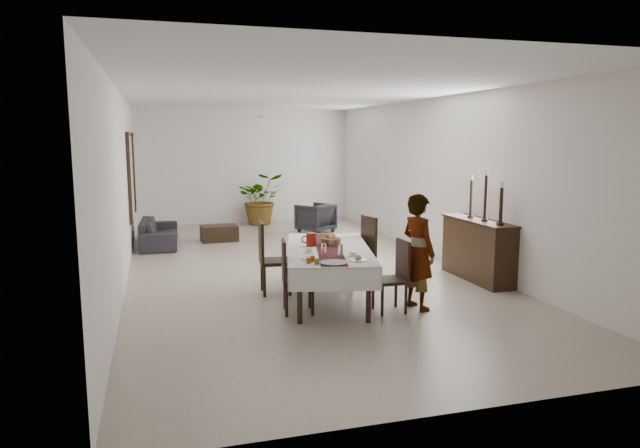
# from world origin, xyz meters

# --- Properties ---
(floor) EXTENTS (6.00, 12.00, 0.00)m
(floor) POSITION_xyz_m (0.00, 0.00, 0.00)
(floor) COLOR #B6A690
(floor) RESTS_ON ground
(ceiling) EXTENTS (6.00, 12.00, 0.02)m
(ceiling) POSITION_xyz_m (0.00, 0.00, 3.20)
(ceiling) COLOR white
(ceiling) RESTS_ON wall_back
(wall_back) EXTENTS (6.00, 0.02, 3.20)m
(wall_back) POSITION_xyz_m (0.00, 6.00, 1.60)
(wall_back) COLOR white
(wall_back) RESTS_ON floor
(wall_front) EXTENTS (6.00, 0.02, 3.20)m
(wall_front) POSITION_xyz_m (0.00, -6.00, 1.60)
(wall_front) COLOR white
(wall_front) RESTS_ON floor
(wall_left) EXTENTS (0.02, 12.00, 3.20)m
(wall_left) POSITION_xyz_m (-3.00, 0.00, 1.60)
(wall_left) COLOR white
(wall_left) RESTS_ON floor
(wall_right) EXTENTS (0.02, 12.00, 3.20)m
(wall_right) POSITION_xyz_m (3.00, 0.00, 1.60)
(wall_right) COLOR white
(wall_right) RESTS_ON floor
(dining_table_top) EXTENTS (1.56, 2.63, 0.05)m
(dining_table_top) POSITION_xyz_m (-0.01, -2.21, 0.74)
(dining_table_top) COLOR black
(dining_table_top) RESTS_ON table_leg_fl
(table_leg_fl) EXTENTS (0.09, 0.09, 0.72)m
(table_leg_fl) POSITION_xyz_m (-0.72, -3.24, 0.36)
(table_leg_fl) COLOR black
(table_leg_fl) RESTS_ON floor
(table_leg_fr) EXTENTS (0.09, 0.09, 0.72)m
(table_leg_fr) POSITION_xyz_m (0.16, -3.45, 0.36)
(table_leg_fr) COLOR black
(table_leg_fr) RESTS_ON floor
(table_leg_bl) EXTENTS (0.09, 0.09, 0.72)m
(table_leg_bl) POSITION_xyz_m (-0.18, -0.97, 0.36)
(table_leg_bl) COLOR black
(table_leg_bl) RESTS_ON floor
(table_leg_br) EXTENTS (0.09, 0.09, 0.72)m
(table_leg_br) POSITION_xyz_m (0.69, -1.18, 0.36)
(table_leg_br) COLOR black
(table_leg_br) RESTS_ON floor
(tablecloth_top) EXTENTS (1.78, 2.85, 0.01)m
(tablecloth_top) POSITION_xyz_m (-0.01, -2.21, 0.77)
(tablecloth_top) COLOR silver
(tablecloth_top) RESTS_ON dining_table_top
(tablecloth_drape_left) EXTENTS (0.62, 2.57, 0.31)m
(tablecloth_drape_left) POSITION_xyz_m (-0.60, -2.07, 0.62)
(tablecloth_drape_left) COLOR white
(tablecloth_drape_left) RESTS_ON dining_table_top
(tablecloth_drape_right) EXTENTS (0.62, 2.57, 0.31)m
(tablecloth_drape_right) POSITION_xyz_m (0.57, -2.35, 0.62)
(tablecloth_drape_right) COLOR silver
(tablecloth_drape_right) RESTS_ON dining_table_top
(tablecloth_drape_near) EXTENTS (1.18, 0.29, 0.31)m
(tablecloth_drape_near) POSITION_xyz_m (-0.32, -3.49, 0.62)
(tablecloth_drape_near) COLOR white
(tablecloth_drape_near) RESTS_ON dining_table_top
(tablecloth_drape_far) EXTENTS (1.18, 0.29, 0.31)m
(tablecloth_drape_far) POSITION_xyz_m (0.29, -0.93, 0.62)
(tablecloth_drape_far) COLOR silver
(tablecloth_drape_far) RESTS_ON dining_table_top
(table_runner) EXTENTS (0.94, 2.57, 0.00)m
(table_runner) POSITION_xyz_m (-0.01, -2.21, 0.78)
(table_runner) COLOR #5A1B19
(table_runner) RESTS_ON tablecloth_top
(red_pitcher) EXTENTS (0.18, 0.18, 0.20)m
(red_pitcher) POSITION_xyz_m (-0.23, -2.00, 0.88)
(red_pitcher) COLOR maroon
(red_pitcher) RESTS_ON tablecloth_top
(pitcher_handle) EXTENTS (0.12, 0.05, 0.12)m
(pitcher_handle) POSITION_xyz_m (-0.31, -1.98, 0.88)
(pitcher_handle) COLOR maroon
(pitcher_handle) RESTS_ON red_pitcher
(wine_glass_near) EXTENTS (0.07, 0.07, 0.17)m
(wine_glass_near) POSITION_xyz_m (-0.05, -2.89, 0.87)
(wine_glass_near) COLOR silver
(wine_glass_near) RESTS_ON tablecloth_top
(wine_glass_mid) EXTENTS (0.07, 0.07, 0.17)m
(wine_glass_mid) POSITION_xyz_m (-0.24, -2.73, 0.87)
(wine_glass_mid) COLOR white
(wine_glass_mid) RESTS_ON tablecloth_top
(wine_glass_far) EXTENTS (0.07, 0.07, 0.17)m
(wine_glass_far) POSITION_xyz_m (0.05, -2.17, 0.87)
(wine_glass_far) COLOR white
(wine_glass_far) RESTS_ON tablecloth_top
(teacup_right) EXTENTS (0.09, 0.09, 0.06)m
(teacup_right) POSITION_xyz_m (0.14, -2.88, 0.81)
(teacup_right) COLOR white
(teacup_right) RESTS_ON saucer_right
(saucer_right) EXTENTS (0.15, 0.15, 0.01)m
(saucer_right) POSITION_xyz_m (0.14, -2.88, 0.79)
(saucer_right) COLOR white
(saucer_right) RESTS_ON tablecloth_top
(teacup_left) EXTENTS (0.09, 0.09, 0.06)m
(teacup_left) POSITION_xyz_m (-0.39, -2.49, 0.81)
(teacup_left) COLOR white
(teacup_left) RESTS_ON saucer_left
(saucer_left) EXTENTS (0.15, 0.15, 0.01)m
(saucer_left) POSITION_xyz_m (-0.39, -2.49, 0.79)
(saucer_left) COLOR white
(saucer_left) RESTS_ON tablecloth_top
(plate_near_right) EXTENTS (0.25, 0.25, 0.02)m
(plate_near_right) POSITION_xyz_m (0.10, -3.18, 0.79)
(plate_near_right) COLOR white
(plate_near_right) RESTS_ON tablecloth_top
(bread_near_right) EXTENTS (0.09, 0.09, 0.09)m
(bread_near_right) POSITION_xyz_m (0.10, -3.18, 0.82)
(bread_near_right) COLOR tan
(bread_near_right) RESTS_ON plate_near_right
(plate_near_left) EXTENTS (0.25, 0.25, 0.02)m
(plate_near_left) POSITION_xyz_m (-0.49, -2.89, 0.79)
(plate_near_left) COLOR silver
(plate_near_left) RESTS_ON tablecloth_top
(plate_far_left) EXTENTS (0.25, 0.25, 0.02)m
(plate_far_left) POSITION_xyz_m (-0.20, -1.59, 0.79)
(plate_far_left) COLOR white
(plate_far_left) RESTS_ON tablecloth_top
(serving_tray) EXTENTS (0.37, 0.37, 0.02)m
(serving_tray) POSITION_xyz_m (-0.26, -3.26, 0.79)
(serving_tray) COLOR #444449
(serving_tray) RESTS_ON tablecloth_top
(jam_jar_a) EXTENTS (0.07, 0.07, 0.08)m
(jam_jar_a) POSITION_xyz_m (-0.49, -3.23, 0.82)
(jam_jar_a) COLOR #8C6214
(jam_jar_a) RESTS_ON tablecloth_top
(jam_jar_b) EXTENTS (0.07, 0.07, 0.08)m
(jam_jar_b) POSITION_xyz_m (-0.57, -3.15, 0.82)
(jam_jar_b) COLOR brown
(jam_jar_b) RESTS_ON tablecloth_top
(jam_jar_c) EXTENTS (0.07, 0.07, 0.08)m
(jam_jar_c) POSITION_xyz_m (-0.50, -3.06, 0.82)
(jam_jar_c) COLOR #8B3B14
(jam_jar_c) RESTS_ON tablecloth_top
(fruit_basket) EXTENTS (0.31, 0.31, 0.10)m
(fruit_basket) POSITION_xyz_m (0.10, -1.97, 0.83)
(fruit_basket) COLOR brown
(fruit_basket) RESTS_ON tablecloth_top
(fruit_red) EXTENTS (0.09, 0.09, 0.09)m
(fruit_red) POSITION_xyz_m (0.13, -1.96, 0.91)
(fruit_red) COLOR #A1101B
(fruit_red) RESTS_ON fruit_basket
(fruit_green) EXTENTS (0.08, 0.08, 0.08)m
(fruit_green) POSITION_xyz_m (0.06, -1.93, 0.91)
(fruit_green) COLOR #528227
(fruit_green) RESTS_ON fruit_basket
(fruit_yellow) EXTENTS (0.09, 0.09, 0.09)m
(fruit_yellow) POSITION_xyz_m (0.08, -2.02, 0.91)
(fruit_yellow) COLOR gold
(fruit_yellow) RESTS_ON fruit_basket
(chair_right_near_seat) EXTENTS (0.43, 0.43, 0.05)m
(chair_right_near_seat) POSITION_xyz_m (0.61, -3.08, 0.45)
(chair_right_near_seat) COLOR black
(chair_right_near_seat) RESTS_ON chair_right_near_leg_fl
(chair_right_near_leg_fl) EXTENTS (0.04, 0.04, 0.42)m
(chair_right_near_leg_fl) POSITION_xyz_m (0.78, -3.25, 0.21)
(chair_right_near_leg_fl) COLOR black
(chair_right_near_leg_fl) RESTS_ON floor
(chair_right_near_leg_fr) EXTENTS (0.04, 0.04, 0.42)m
(chair_right_near_leg_fr) POSITION_xyz_m (0.78, -2.91, 0.21)
(chair_right_near_leg_fr) COLOR black
(chair_right_near_leg_fr) RESTS_ON floor
(chair_right_near_leg_bl) EXTENTS (0.04, 0.04, 0.42)m
(chair_right_near_leg_bl) POSITION_xyz_m (0.43, -3.25, 0.21)
(chair_right_near_leg_bl) COLOR black
(chair_right_near_leg_bl) RESTS_ON floor
(chair_right_near_leg_br) EXTENTS (0.04, 0.04, 0.42)m
(chair_right_near_leg_br) POSITION_xyz_m (0.44, -2.90, 0.21)
(chair_right_near_leg_br) COLOR black
(chair_right_near_leg_br) RESTS_ON floor
(chair_right_near_back) EXTENTS (0.04, 0.43, 0.54)m
(chair_right_near_back) POSITION_xyz_m (0.80, -3.08, 0.74)
(chair_right_near_back) COLOR black
(chair_right_near_back) RESTS_ON chair_right_near_seat
(chair_right_far_seat) EXTENTS (0.55, 0.55, 0.05)m
(chair_right_far_seat) POSITION_xyz_m (0.69, -1.53, 0.50)
(chair_right_far_seat) COLOR black
(chair_right_far_seat) RESTS_ON chair_right_far_leg_fl
(chair_right_far_leg_fl) EXTENTS (0.05, 0.05, 0.47)m
(chair_right_far_leg_fl) POSITION_xyz_m (0.91, -1.69, 0.24)
(chair_right_far_leg_fl) COLOR black
(chair_right_far_leg_fl) RESTS_ON floor
(chair_right_far_leg_fr) EXTENTS (0.05, 0.05, 0.47)m
(chair_right_far_leg_fr) POSITION_xyz_m (0.85, -1.30, 0.24)
(chair_right_far_leg_fr) COLOR black
(chair_right_far_leg_fr) RESTS_ON floor
(chair_right_far_leg_bl) EXTENTS (0.05, 0.05, 0.47)m
(chair_right_far_leg_bl) POSITION_xyz_m (0.53, -1.75, 0.24)
(chair_right_far_leg_bl) COLOR black
(chair_right_far_leg_bl) RESTS_ON floor
(chair_right_far_leg_br) EXTENTS (0.05, 0.05, 0.47)m
(chair_right_far_leg_br) POSITION_xyz_m (0.47, -1.36, 0.24)
(chair_right_far_leg_br) COLOR black
(chair_right_far_leg_br) RESTS_ON floor
(chair_right_far_back) EXTENTS (0.12, 0.48, 0.61)m
(chair_right_far_back) POSITION_xyz_m (0.91, -1.49, 0.83)
(chair_right_far_back) COLOR black
(chair_right_far_back) RESTS_ON chair_right_far_seat
(chair_left_near_seat) EXTENTS (0.50, 0.50, 0.05)m
(chair_left_near_seat) POSITION_xyz_m (-0.62, -2.77, 0.45)
(chair_left_near_seat) COLOR black
(chair_left_near_seat) RESTS_ON chair_left_near_leg_fl
(chair_left_near_leg_fl) EXTENTS (0.05, 0.05, 0.43)m
(chair_left_near_leg_fl) POSITION_xyz_m (-0.77, -2.57, 0.21)
(chair_left_near_leg_fl) COLOR black
(chair_left_near_leg_fl) RESTS_ON floor
(chair_left_near_leg_fr) EXTENTS (0.05, 0.05, 0.43)m
(chair_left_near_leg_fr) POSITION_xyz_m (-0.82, -2.92, 0.21)
(chair_left_near_leg_fr) COLOR black
(chair_left_near_leg_fr) RESTS_ON floor
(chair_left_near_leg_bl) EXTENTS (0.05, 0.05, 0.43)m
(chair_left_near_leg_bl) POSITION_xyz_m (-0.42, -2.62, 0.21)
(chair_left_near_leg_bl) COLOR black
(chair_left_near_leg_bl) RESTS_ON floor
(chair_left_near_leg_br) EXTENTS (0.05, 0.05, 0.43)m
(chair_left_near_leg_br) POSITION_xyz_m (-0.47, -2.97, 0.21)
(chair_left_near_leg_br) COLOR black
(chair_left_near_leg_br) RESTS_ON floor
(chair_left_near_back) EXTENTS (0.11, 0.44, 0.55)m
(chair_left_near_back) POSITION_xyz_m (-0.81, -2.74, 0.75)
(chair_left_near_back) COLOR black
(chair_left_near_back) RESTS_ON chair_left_near_seat
(chair_left_far_seat) EXTENTS (0.52, 0.52, 0.05)m
(chair_left_far_seat) POSITION_xyz_m (-0.72, -1.69, 0.50)
(chair_left_far_seat) COLOR black
(chair_left_far_seat) RESTS_ON chair_left_far_leg_fl
(chair_left_far_leg_fl) EXTENTS (0.05, 0.05, 0.47)m
(chair_left_far_leg_fl) POSITION_xyz_m (-0.90, -1.48, 0.24)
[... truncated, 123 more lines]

